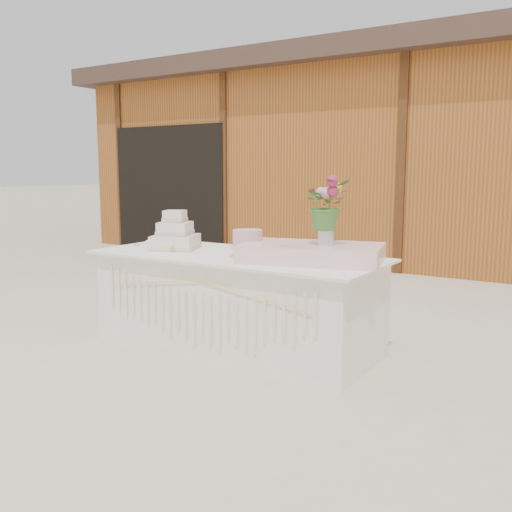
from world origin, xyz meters
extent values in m
plane|color=beige|center=(0.00, 0.00, 0.00)|extent=(80.00, 80.00, 0.00)
cube|color=#92571E|center=(0.00, 6.00, 1.50)|extent=(12.00, 4.00, 3.00)
cube|color=#3C2921|center=(0.00, 6.00, 3.15)|extent=(12.60, 4.60, 0.30)
cube|color=black|center=(-4.20, 3.98, 1.10)|extent=(2.40, 0.08, 2.20)
cube|color=white|center=(0.00, 0.00, 0.38)|extent=(2.28, 0.88, 0.75)
cube|color=white|center=(0.00, 0.00, 0.76)|extent=(2.40, 1.00, 0.02)
cube|color=silver|center=(-0.62, -0.02, 0.83)|extent=(0.47, 0.47, 0.12)
cube|color=#EDB595|center=(-0.62, -0.02, 0.79)|extent=(0.48, 0.48, 0.03)
cube|color=silver|center=(-0.62, -0.02, 0.95)|extent=(0.34, 0.34, 0.11)
cube|color=#EDB595|center=(-0.62, -0.02, 0.92)|extent=(0.35, 0.35, 0.03)
cube|color=silver|center=(-0.62, -0.02, 1.05)|extent=(0.22, 0.22, 0.10)
cube|color=#EDB595|center=(-0.62, -0.02, 1.03)|extent=(0.23, 0.23, 0.03)
cylinder|color=white|center=(0.14, -0.04, 0.78)|extent=(0.25, 0.25, 0.02)
cylinder|color=white|center=(0.14, -0.04, 0.81)|extent=(0.07, 0.07, 0.05)
cylinder|color=white|center=(0.14, -0.04, 0.84)|extent=(0.30, 0.30, 0.01)
cylinder|color=#CA9298|center=(0.14, -0.04, 0.91)|extent=(0.23, 0.23, 0.14)
cube|color=beige|center=(0.67, 0.03, 0.83)|extent=(1.14, 0.83, 0.13)
cylinder|color=silver|center=(0.78, 0.03, 0.98)|extent=(0.12, 0.12, 0.16)
imported|color=#3D6F2C|center=(0.78, 0.03, 1.25)|extent=(0.44, 0.44, 0.37)
camera|label=1|loc=(2.59, -3.74, 1.46)|focal=40.00mm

